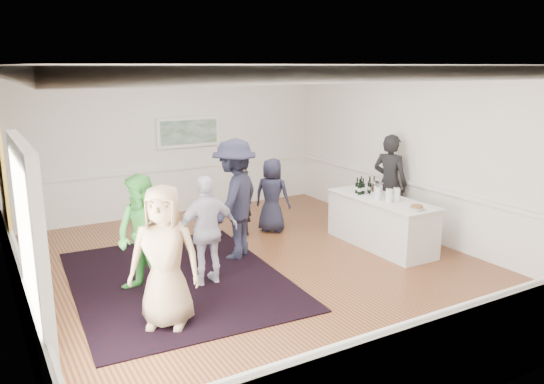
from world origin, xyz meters
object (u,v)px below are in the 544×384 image
guest_lilac (208,231)px  ice_bucket (376,189)px  guest_dark_b (240,196)px  nut_bowl (417,208)px  serving_table (381,222)px  guest_dark_a (235,199)px  bartender (390,183)px  guest_navy (272,195)px  guest_tan (165,257)px  guest_green (143,236)px

guest_lilac → ice_bucket: (3.42, 0.23, 0.18)m
guest_dark_b → ice_bucket: guest_dark_b is taller
guest_dark_b → nut_bowl: bearing=96.2°
serving_table → guest_dark_a: 2.71m
bartender → guest_dark_b: size_ratio=1.21×
guest_lilac → guest_navy: guest_lilac is taller
bartender → guest_tan: 5.34m
serving_table → guest_dark_a: guest_dark_a is taller
bartender → guest_dark_b: bartender is taller
serving_table → guest_dark_b: (-1.97, 1.73, 0.35)m
guest_dark_a → ice_bucket: guest_dark_a is taller
guest_dark_a → nut_bowl: guest_dark_a is taller
serving_table → guest_dark_b: bearing=138.7°
serving_table → guest_green: size_ratio=1.26×
bartender → guest_dark_a: bearing=65.3°
guest_green → guest_dark_a: bearing=80.8°
bartender → ice_bucket: size_ratio=7.41×
serving_table → nut_bowl: bearing=-92.3°
serving_table → ice_bucket: ice_bucket is taller
ice_bucket → guest_dark_b: bearing=143.1°
serving_table → bartender: bartender is taller
serving_table → guest_green: guest_green is taller
guest_tan → guest_dark_b: bearing=81.4°
nut_bowl → guest_dark_b: bearing=126.6°
bartender → nut_bowl: bartender is taller
serving_table → ice_bucket: size_ratio=8.44×
bartender → guest_dark_a: size_ratio=0.95×
guest_green → ice_bucket: 4.36m
bartender → guest_navy: (-1.99, 1.14, -0.23)m
guest_lilac → ice_bucket: 3.43m
guest_dark_b → serving_table: bearing=108.3°
serving_table → guest_dark_b: size_ratio=1.37×
serving_table → nut_bowl: 1.00m
guest_green → nut_bowl: 4.38m
guest_dark_b → ice_bucket: bearing=112.7°
guest_lilac → guest_dark_b: 2.24m
guest_dark_a → guest_navy: bearing=177.6°
guest_dark_b → nut_bowl: size_ratio=6.58×
guest_green → guest_dark_a: 1.93m
serving_table → ice_bucket: 0.60m
serving_table → guest_navy: guest_navy is taller
guest_dark_b → bartender: bearing=127.3°
guest_navy → nut_bowl: (1.22, -2.63, 0.20)m
guest_green → guest_navy: guest_green is taller
guest_navy → guest_lilac: bearing=90.1°
nut_bowl → bartender: bearing=62.6°
serving_table → guest_dark_b: guest_dark_b is taller
bartender → guest_green: size_ratio=1.11×
nut_bowl → guest_tan: bearing=-178.8°
guest_tan → guest_green: 1.04m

